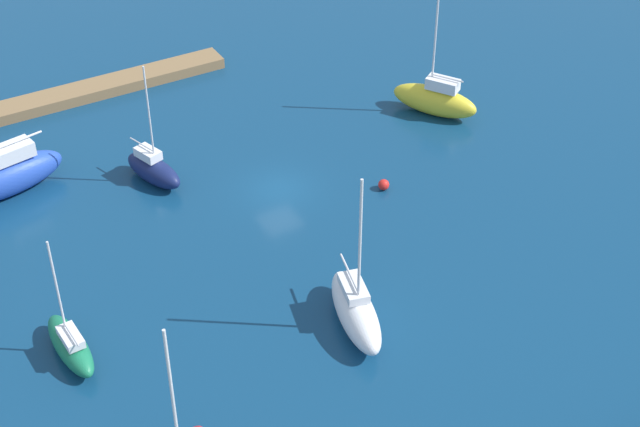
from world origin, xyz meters
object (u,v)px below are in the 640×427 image
sailboat_navy_off_beacon (153,169)px  mooring_buoy_red (384,185)px  sailboat_yellow_center_basin (435,99)px  sailboat_white_outer_mooring (356,310)px  sailboat_blue_far_south (7,175)px  pier_dock (78,94)px  sailboat_green_by_breakwater (70,345)px

sailboat_navy_off_beacon → mooring_buoy_red: sailboat_navy_off_beacon is taller
sailboat_yellow_center_basin → sailboat_white_outer_mooring: bearing=101.9°
sailboat_navy_off_beacon → mooring_buoy_red: size_ratio=11.84×
sailboat_yellow_center_basin → sailboat_blue_far_south: 28.92m
pier_dock → sailboat_blue_far_south: size_ratio=1.67×
sailboat_white_outer_mooring → sailboat_blue_far_south: (12.42, -20.88, 0.27)m
sailboat_navy_off_beacon → sailboat_yellow_center_basin: 20.28m
pier_dock → sailboat_blue_far_south: (7.44, 9.17, 0.97)m
pier_dock → sailboat_yellow_center_basin: size_ratio=2.23×
sailboat_yellow_center_basin → mooring_buoy_red: sailboat_yellow_center_basin is taller
sailboat_green_by_breakwater → sailboat_white_outer_mooring: (-13.64, 5.20, 0.29)m
sailboat_navy_off_beacon → sailboat_white_outer_mooring: size_ratio=0.86×
sailboat_blue_far_south → mooring_buoy_red: size_ratio=18.91×
sailboat_navy_off_beacon → sailboat_blue_far_south: bearing=-129.4°
sailboat_yellow_center_basin → sailboat_navy_off_beacon: bearing=52.0°
pier_dock → sailboat_white_outer_mooring: 30.47m
sailboat_navy_off_beacon → sailboat_green_by_breakwater: bearing=-55.2°
sailboat_yellow_center_basin → sailboat_white_outer_mooring: 22.36m
sailboat_green_by_breakwater → mooring_buoy_red: sailboat_green_by_breakwater is taller
mooring_buoy_red → sailboat_navy_off_beacon: bearing=-33.2°
pier_dock → sailboat_white_outer_mooring: sailboat_white_outer_mooring is taller
sailboat_navy_off_beacon → sailboat_yellow_center_basin: size_ratio=0.83×
pier_dock → sailboat_navy_off_beacon: (-0.81, 12.43, 0.54)m
sailboat_green_by_breakwater → sailboat_blue_far_south: bearing=-7.7°
sailboat_navy_off_beacon → sailboat_green_by_breakwater: (9.47, 12.42, -0.13)m
sailboat_green_by_breakwater → sailboat_white_outer_mooring: sailboat_white_outer_mooring is taller
sailboat_navy_off_beacon → mooring_buoy_red: bearing=38.9°
sailboat_green_by_breakwater → sailboat_yellow_center_basin: (-29.65, -10.41, 0.39)m
sailboat_navy_off_beacon → sailboat_white_outer_mooring: sailboat_white_outer_mooring is taller
sailboat_blue_far_south → sailboat_navy_off_beacon: bearing=147.5°
sailboat_green_by_breakwater → mooring_buoy_red: bearing=-81.6°
pier_dock → sailboat_yellow_center_basin: sailboat_yellow_center_basin is taller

